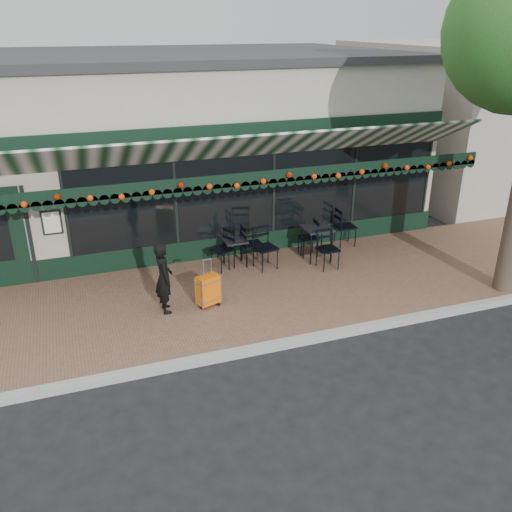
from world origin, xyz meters
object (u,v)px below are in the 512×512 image
object	(u,v)px
chair_a_left	(308,238)
chair_a_front	(328,250)
cafe_table_b	(235,242)
woman	(164,278)
cafe_table_a	(317,231)
suitcase	(208,290)
chair_b_front	(265,248)
chair_b_left	(223,250)
chair_b_right	(252,245)
chair_a_right	(345,227)

from	to	relation	value
chair_a_left	chair_a_front	xyz separation A→B (m)	(0.11, -0.84, 0.01)
cafe_table_b	chair_a_left	bearing A→B (deg)	-0.75
woman	cafe_table_a	size ratio (longest dim) A/B	1.79
suitcase	cafe_table_b	size ratio (longest dim) A/B	1.60
chair_a_left	chair_b_front	bearing A→B (deg)	-68.73
suitcase	cafe_table_a	size ratio (longest dim) A/B	1.27
woman	chair_b_left	bearing A→B (deg)	-47.37
chair_a_front	chair_b_front	world-z (taller)	chair_b_front
chair_b_right	cafe_table_a	bearing A→B (deg)	-99.32
woman	chair_b_right	bearing A→B (deg)	-56.90
chair_a_left	chair_b_front	world-z (taller)	chair_b_front
chair_a_right	cafe_table_a	bearing A→B (deg)	121.56
suitcase	chair_a_left	world-z (taller)	suitcase
chair_a_left	woman	bearing A→B (deg)	-61.97
chair_b_left	cafe_table_a	bearing A→B (deg)	62.97
cafe_table_a	chair_b_right	distance (m)	1.59
suitcase	chair_b_left	bearing A→B (deg)	45.35
woman	chair_a_left	size ratio (longest dim) A/B	1.62
suitcase	woman	bearing A→B (deg)	155.11
suitcase	cafe_table_a	distance (m)	3.40
suitcase	chair_a_left	distance (m)	3.43
cafe_table_a	chair_a_right	xyz separation A→B (m)	(1.08, 0.56, -0.23)
cafe_table_a	chair_b_left	bearing A→B (deg)	174.83
suitcase	chair_a_right	world-z (taller)	suitcase
chair_a_front	chair_b_front	bearing A→B (deg)	158.43
cafe_table_a	chair_b_right	world-z (taller)	chair_b_right
chair_b_front	cafe_table_b	bearing A→B (deg)	136.57
cafe_table_b	chair_b_front	bearing A→B (deg)	-32.02
chair_b_right	chair_a_right	bearing A→B (deg)	-83.26
chair_a_front	chair_b_right	distance (m)	1.77
chair_a_right	chair_b_left	distance (m)	3.38
chair_b_left	woman	bearing A→B (deg)	-68.38
chair_a_front	chair_a_left	bearing A→B (deg)	95.28
chair_a_left	chair_a_right	bearing A→B (deg)	109.40
woman	chair_a_front	world-z (taller)	woman
chair_b_left	chair_b_right	world-z (taller)	chair_b_right
woman	chair_a_left	world-z (taller)	woman
chair_b_left	chair_a_left	bearing A→B (deg)	69.77
suitcase	chair_a_front	xyz separation A→B (m)	(3.08, 0.86, 0.12)
chair_a_front	suitcase	bearing A→B (deg)	-166.72
chair_b_left	cafe_table_b	bearing A→B (deg)	83.07
cafe_table_a	chair_b_left	xyz separation A→B (m)	(-2.29, 0.21, -0.26)
chair_b_left	chair_b_front	xyz separation A→B (m)	(0.94, -0.30, 0.03)
chair_a_right	chair_b_front	world-z (taller)	chair_b_front
chair_a_right	chair_a_front	world-z (taller)	chair_a_right
suitcase	chair_b_left	world-z (taller)	suitcase
cafe_table_a	chair_a_right	distance (m)	1.24
cafe_table_b	chair_b_right	bearing A→B (deg)	-5.49
chair_b_front	woman	bearing A→B (deg)	-165.52
cafe_table_b	chair_a_right	bearing A→B (deg)	5.09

